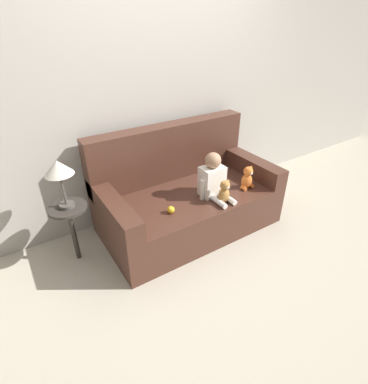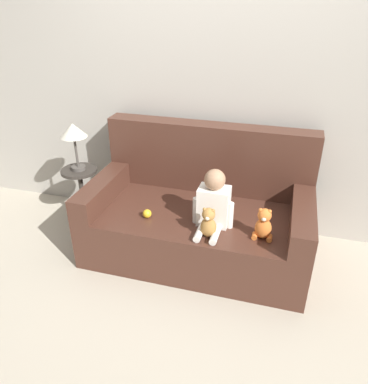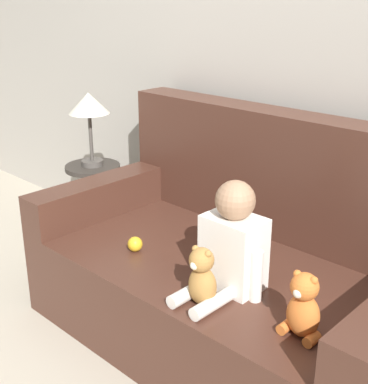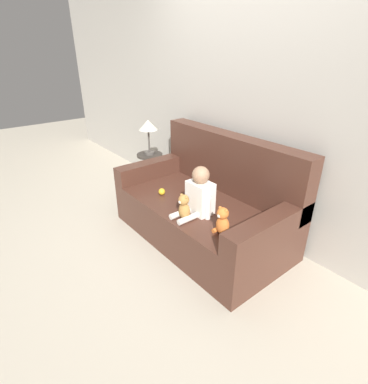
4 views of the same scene
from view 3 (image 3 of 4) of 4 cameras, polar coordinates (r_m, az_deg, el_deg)
name	(u,v)px [view 3 (image 3 of 4)]	position (r m, az deg, el deg)	size (l,w,h in m)	color
ground_plane	(224,339)	(2.46, 4.32, -15.40)	(12.00, 12.00, 0.00)	#B7AD99
wall_back	(314,27)	(2.44, 13.67, 16.69)	(8.00, 0.05, 2.60)	#ADA89E
couch	(237,270)	(2.34, 5.71, -8.31)	(1.68, 0.91, 0.96)	#47281E
person_baby	(231,245)	(1.97, 5.09, -5.63)	(0.29, 0.35, 0.42)	white
teddy_bear_brown	(202,277)	(1.89, 1.94, -9.04)	(0.11, 0.10, 0.22)	#AD7A3D
plush_toy_side	(303,307)	(1.77, 12.60, -11.89)	(0.13, 0.10, 0.23)	orange
toy_ball	(135,244)	(2.30, -5.24, -5.55)	(0.06, 0.06, 0.06)	gold
side_table	(91,133)	(2.97, -9.94, 6.17)	(0.31, 0.31, 0.94)	#332D28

